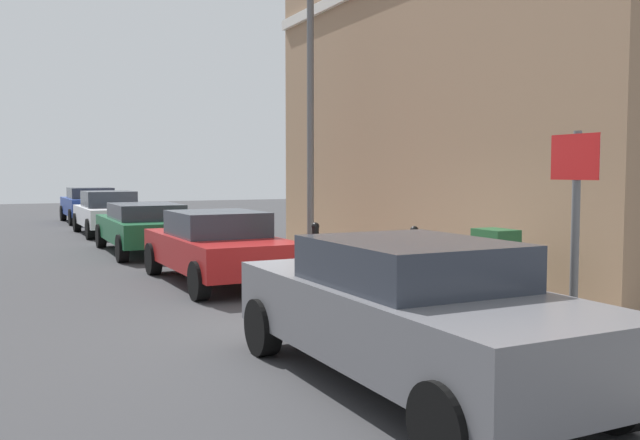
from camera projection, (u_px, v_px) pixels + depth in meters
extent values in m
plane|color=#38383A|center=(318.00, 330.00, 8.93)|extent=(80.00, 80.00, 0.00)
cube|color=gray|center=(287.00, 261.00, 15.23)|extent=(2.22, 30.00, 0.15)
cube|color=#937256|center=(523.00, 34.00, 14.33)|extent=(6.25, 10.70, 9.84)
cube|color=slate|center=(409.00, 319.00, 6.54)|extent=(1.82, 4.49, 0.67)
cube|color=#2D333D|center=(411.00, 263.00, 6.49)|extent=(1.57, 1.94, 0.44)
cylinder|color=black|center=(263.00, 327.00, 7.70)|extent=(0.23, 0.64, 0.64)
cylinder|color=black|center=(389.00, 313.00, 8.44)|extent=(0.23, 0.64, 0.64)
cylinder|color=black|center=(445.00, 426.00, 4.70)|extent=(0.23, 0.64, 0.64)
cylinder|color=black|center=(616.00, 392.00, 5.43)|extent=(0.23, 0.64, 0.64)
cube|color=maroon|center=(217.00, 251.00, 12.69)|extent=(1.83, 4.25, 0.56)
cube|color=#2D333D|center=(217.00, 224.00, 12.66)|extent=(1.57, 1.84, 0.47)
cylinder|color=black|center=(153.00, 259.00, 13.73)|extent=(0.23, 0.64, 0.64)
cylinder|color=black|center=(231.00, 254.00, 14.46)|extent=(0.23, 0.64, 0.64)
cylinder|color=black|center=(199.00, 281.00, 10.96)|extent=(0.23, 0.64, 0.64)
cylinder|color=black|center=(292.00, 274.00, 11.69)|extent=(0.23, 0.64, 0.64)
cube|color=#195933|center=(144.00, 229.00, 17.44)|extent=(1.78, 4.48, 0.56)
cube|color=#2D333D|center=(146.00, 212.00, 17.21)|extent=(1.56, 2.25, 0.40)
cylinder|color=black|center=(101.00, 236.00, 18.63)|extent=(0.22, 0.64, 0.64)
cylinder|color=black|center=(162.00, 234.00, 19.34)|extent=(0.22, 0.64, 0.64)
cylinder|color=black|center=(122.00, 248.00, 15.58)|extent=(0.22, 0.64, 0.64)
cylinder|color=black|center=(194.00, 245.00, 16.30)|extent=(0.22, 0.64, 0.64)
cube|color=silver|center=(109.00, 216.00, 22.52)|extent=(1.79, 4.21, 0.59)
cube|color=#2D333D|center=(109.00, 199.00, 22.49)|extent=(1.55, 1.87, 0.53)
cylinder|color=black|center=(77.00, 222.00, 23.56)|extent=(0.23, 0.64, 0.64)
cylinder|color=black|center=(126.00, 221.00, 24.28)|extent=(0.23, 0.64, 0.64)
cylinder|color=black|center=(90.00, 229.00, 20.80)|extent=(0.23, 0.64, 0.64)
cylinder|color=black|center=(144.00, 227.00, 21.53)|extent=(0.23, 0.64, 0.64)
cube|color=navy|center=(90.00, 206.00, 27.91)|extent=(1.91, 4.08, 0.67)
cube|color=#2D333D|center=(90.00, 193.00, 27.67)|extent=(1.65, 1.83, 0.44)
cylinder|color=black|center=(63.00, 213.00, 28.86)|extent=(0.23, 0.64, 0.64)
cylinder|color=black|center=(106.00, 212.00, 29.64)|extent=(0.23, 0.64, 0.64)
cylinder|color=black|center=(72.00, 217.00, 26.23)|extent=(0.23, 0.64, 0.64)
cylinder|color=black|center=(119.00, 216.00, 27.00)|extent=(0.23, 0.64, 0.64)
cube|color=#1E4C28|center=(495.00, 272.00, 9.12)|extent=(0.40, 0.55, 1.15)
cube|color=#333333|center=(494.00, 312.00, 9.16)|extent=(0.46, 0.61, 0.08)
cylinder|color=black|center=(414.00, 261.00, 11.06)|extent=(0.12, 0.12, 0.95)
sphere|color=black|center=(414.00, 230.00, 11.02)|extent=(0.14, 0.14, 0.14)
cylinder|color=black|center=(315.00, 255.00, 11.85)|extent=(0.12, 0.12, 0.95)
sphere|color=black|center=(315.00, 226.00, 11.82)|extent=(0.14, 0.14, 0.14)
cylinder|color=#59595B|center=(575.00, 250.00, 6.65)|extent=(0.08, 0.08, 2.30)
cube|color=white|center=(576.00, 157.00, 6.58)|extent=(0.03, 0.56, 0.40)
cube|color=red|center=(574.00, 157.00, 6.57)|extent=(0.01, 0.60, 0.44)
cylinder|color=#59595B|center=(310.00, 130.00, 13.82)|extent=(0.14, 0.14, 5.50)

